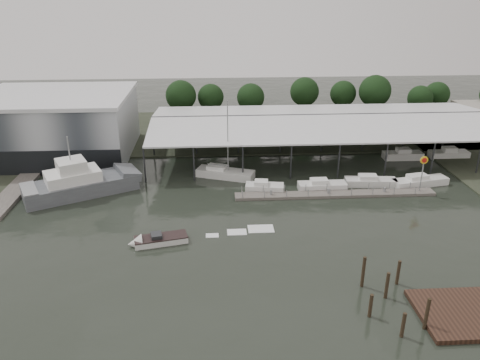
{
  "coord_description": "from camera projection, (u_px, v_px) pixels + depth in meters",
  "views": [
    {
      "loc": [
        -1.8,
        -48.42,
        27.23
      ],
      "look_at": [
        1.72,
        10.44,
        2.5
      ],
      "focal_mm": 35.0,
      "sensor_mm": 36.0,
      "label": 1
    }
  ],
  "objects": [
    {
      "name": "trawler_dock",
      "position": [
        16.0,
        190.0,
        66.34
      ],
      "size": [
        3.0,
        18.0,
        0.5
      ],
      "color": "slate",
      "rests_on": "ground"
    },
    {
      "name": "moored_cruiser_1",
      "position": [
        322.0,
        186.0,
        66.87
      ],
      "size": [
        6.89,
        2.28,
        1.7
      ],
      "rotation": [
        0.0,
        0.0,
        0.01
      ],
      "color": "silver",
      "rests_on": "ground"
    },
    {
      "name": "grey_trawler",
      "position": [
        81.0,
        183.0,
        65.32
      ],
      "size": [
        16.36,
        11.67,
        8.84
      ],
      "rotation": [
        0.0,
        0.0,
        0.47
      ],
      "color": "slate",
      "rests_on": "ground"
    },
    {
      "name": "ground",
      "position": [
        231.0,
        234.0,
        55.21
      ],
      "size": [
        200.0,
        200.0,
        0.0
      ],
      "primitive_type": "plane",
      "color": "#222821",
      "rests_on": "ground"
    },
    {
      "name": "land_strip_far",
      "position": [
        222.0,
        131.0,
        93.83
      ],
      "size": [
        140.0,
        30.0,
        0.3
      ],
      "color": "#34392B",
      "rests_on": "ground"
    },
    {
      "name": "horizon_tree_line",
      "position": [
        328.0,
        94.0,
        98.27
      ],
      "size": [
        72.42,
        9.27,
        9.96
      ],
      "color": "#312315",
      "rests_on": "ground"
    },
    {
      "name": "floating_dock",
      "position": [
        335.0,
        194.0,
        65.16
      ],
      "size": [
        28.0,
        2.0,
        1.4
      ],
      "color": "slate",
      "rests_on": "ground"
    },
    {
      "name": "speedboat_underway",
      "position": [
        156.0,
        240.0,
        53.04
      ],
      "size": [
        17.48,
        5.6,
        2.0
      ],
      "rotation": [
        0.0,
        0.0,
        3.36
      ],
      "color": "silver",
      "rests_on": "ground"
    },
    {
      "name": "covered_boat_shed",
      "position": [
        323.0,
        119.0,
        79.55
      ],
      "size": [
        58.24,
        24.0,
        6.96
      ],
      "color": "silver",
      "rests_on": "ground"
    },
    {
      "name": "moored_cruiser_2",
      "position": [
        370.0,
        182.0,
        68.3
      ],
      "size": [
        7.56,
        2.83,
        1.7
      ],
      "rotation": [
        0.0,
        0.0,
        -0.09
      ],
      "color": "silver",
      "rests_on": "ground"
    },
    {
      "name": "moored_cruiser_0",
      "position": [
        264.0,
        187.0,
        66.36
      ],
      "size": [
        5.64,
        2.99,
        1.7
      ],
      "rotation": [
        0.0,
        0.0,
        -0.15
      ],
      "color": "silver",
      "rests_on": "ground"
    },
    {
      "name": "moored_cruiser_3",
      "position": [
        420.0,
        181.0,
        68.38
      ],
      "size": [
        8.6,
        3.81,
        1.7
      ],
      "rotation": [
        0.0,
        0.0,
        0.2
      ],
      "color": "silver",
      "rests_on": "ground"
    },
    {
      "name": "storage_warehouse",
      "position": [
        58.0,
        125.0,
        79.18
      ],
      "size": [
        24.5,
        20.5,
        10.5
      ],
      "color": "#AEB3B9",
      "rests_on": "ground"
    },
    {
      "name": "mooring_pilings",
      "position": [
        390.0,
        296.0,
        42.4
      ],
      "size": [
        4.54,
        7.66,
        3.91
      ],
      "color": "#36291B",
      "rests_on": "ground"
    },
    {
      "name": "white_sailboat",
      "position": [
        224.0,
        173.0,
        71.23
      ],
      "size": [
        9.1,
        5.47,
        12.12
      ],
      "rotation": [
        0.0,
        0.0,
        -0.35
      ],
      "color": "silver",
      "rests_on": "ground"
    },
    {
      "name": "shell_fuel_sign",
      "position": [
        423.0,
        167.0,
        64.38
      ],
      "size": [
        1.1,
        0.18,
        5.55
      ],
      "color": "gray",
      "rests_on": "ground"
    }
  ]
}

